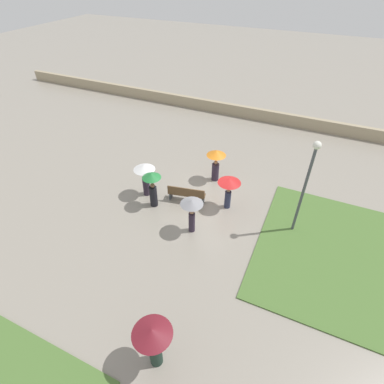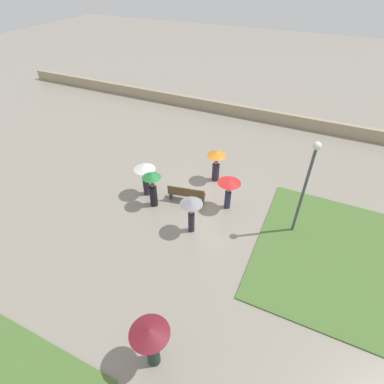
% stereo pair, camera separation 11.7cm
% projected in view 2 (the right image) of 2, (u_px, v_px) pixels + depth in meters
% --- Properties ---
extents(ground_plane, '(90.00, 90.00, 0.00)m').
position_uv_depth(ground_plane, '(206.00, 202.00, 15.23)').
color(ground_plane, gray).
extents(lawn_patch_near, '(8.53, 7.34, 0.06)m').
position_uv_depth(lawn_patch_near, '(364.00, 264.00, 12.16)').
color(lawn_patch_near, '#4C7033').
rests_on(lawn_patch_near, ground_plane).
extents(parapet_wall, '(45.00, 0.35, 0.86)m').
position_uv_depth(parapet_wall, '(261.00, 115.00, 22.40)').
color(parapet_wall, tan).
rests_on(parapet_wall, ground_plane).
extents(park_bench, '(1.93, 0.78, 0.90)m').
position_uv_depth(park_bench, '(187.00, 194.00, 15.01)').
color(park_bench, brown).
rests_on(park_bench, ground_plane).
extents(lamp_post, '(0.32, 0.32, 4.57)m').
position_uv_depth(lamp_post, '(307.00, 179.00, 11.86)').
color(lamp_post, '#474C51').
rests_on(lamp_post, ground_plane).
extents(crowd_person_white, '(1.08, 1.08, 1.83)m').
position_uv_depth(crowd_person_white, '(145.00, 173.00, 14.93)').
color(crowd_person_white, '#2D2333').
rests_on(crowd_person_white, ground_plane).
extents(crowd_person_red, '(1.10, 1.10, 1.75)m').
position_uv_depth(crowd_person_red, '(229.00, 185.00, 14.09)').
color(crowd_person_red, '#282D47').
rests_on(crowd_person_red, ground_plane).
extents(crowd_person_grey, '(1.00, 1.00, 1.80)m').
position_uv_depth(crowd_person_grey, '(191.00, 208.00, 12.86)').
color(crowd_person_grey, '#2D2333').
rests_on(crowd_person_grey, ground_plane).
extents(crowd_person_green, '(0.91, 0.91, 1.94)m').
position_uv_depth(crowd_person_green, '(152.00, 185.00, 14.29)').
color(crowd_person_green, black).
rests_on(crowd_person_green, ground_plane).
extents(crowd_person_orange, '(1.04, 1.04, 1.85)m').
position_uv_depth(crowd_person_orange, '(216.00, 160.00, 15.94)').
color(crowd_person_orange, '#2D2333').
rests_on(crowd_person_orange, ground_plane).
extents(lone_walker_far_path, '(1.16, 1.16, 1.97)m').
position_uv_depth(lone_walker_far_path, '(151.00, 339.00, 8.46)').
color(lone_walker_far_path, '#1E3328').
rests_on(lone_walker_far_path, ground_plane).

